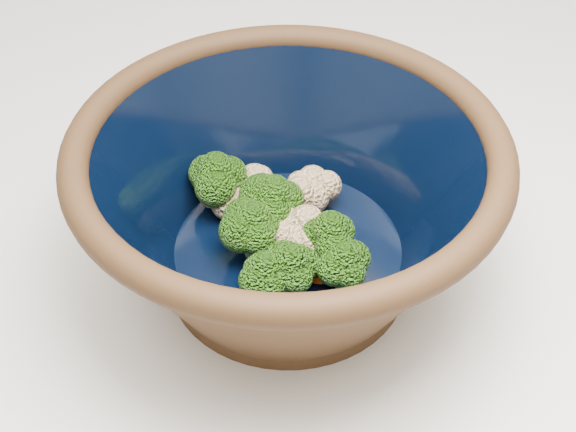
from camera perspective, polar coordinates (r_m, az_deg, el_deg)
mixing_bowl at (r=0.56m, az=0.00°, el=0.94°), size 0.34×0.34×0.13m
vegetable_pile at (r=0.58m, az=-0.78°, el=-0.25°), size 0.12×0.16×0.05m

